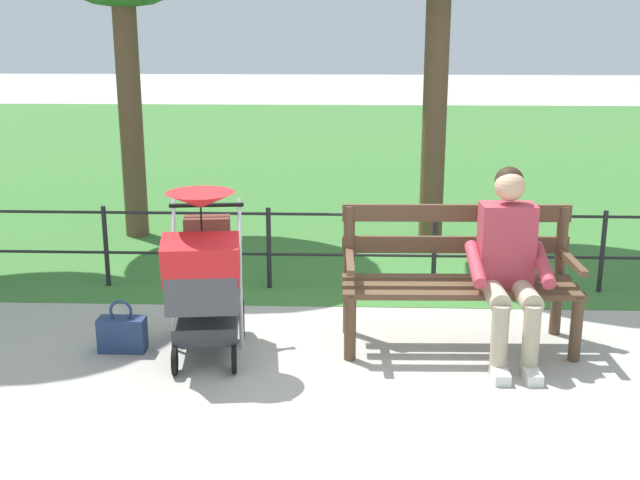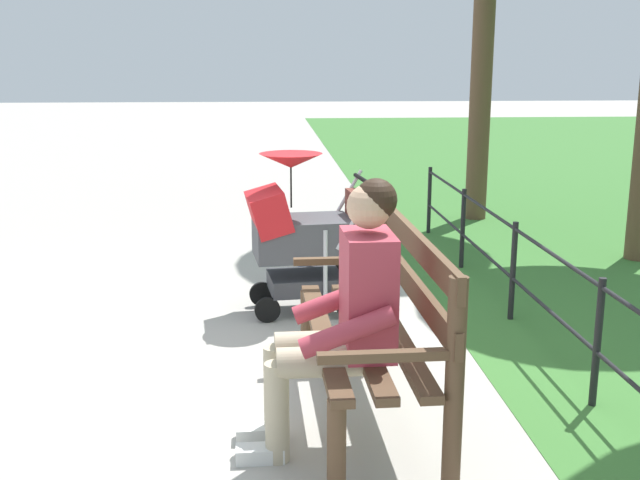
{
  "view_description": "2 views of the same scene",
  "coord_description": "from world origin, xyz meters",
  "px_view_note": "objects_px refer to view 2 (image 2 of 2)",
  "views": [
    {
      "loc": [
        0.01,
        5.19,
        2.19
      ],
      "look_at": [
        0.21,
        0.01,
        0.77
      ],
      "focal_mm": 44.81,
      "sensor_mm": 36.0,
      "label": 1
    },
    {
      "loc": [
        -4.33,
        0.45,
        1.78
      ],
      "look_at": [
        0.17,
        0.13,
        0.72
      ],
      "focal_mm": 43.14,
      "sensor_mm": 36.0,
      "label": 2
    }
  ],
  "objects_px": {
    "stroller": "(302,232)",
    "person_on_bench": "(344,310)",
    "handbag": "(307,272)",
    "park_bench": "(382,318)"
  },
  "relations": [
    {
      "from": "stroller",
      "to": "person_on_bench",
      "type": "bearing_deg",
      "value": -177.26
    },
    {
      "from": "person_on_bench",
      "to": "handbag",
      "type": "relative_size",
      "value": 3.45
    },
    {
      "from": "park_bench",
      "to": "stroller",
      "type": "relative_size",
      "value": 1.4
    },
    {
      "from": "park_bench",
      "to": "stroller",
      "type": "xyz_separation_m",
      "value": [
        1.71,
        0.32,
        0.07
      ]
    },
    {
      "from": "park_bench",
      "to": "stroller",
      "type": "distance_m",
      "value": 1.74
    },
    {
      "from": "park_bench",
      "to": "stroller",
      "type": "bearing_deg",
      "value": 10.58
    },
    {
      "from": "stroller",
      "to": "handbag",
      "type": "bearing_deg",
      "value": -6.65
    },
    {
      "from": "park_bench",
      "to": "person_on_bench",
      "type": "relative_size",
      "value": 1.26
    },
    {
      "from": "park_bench",
      "to": "person_on_bench",
      "type": "xyz_separation_m",
      "value": [
        -0.3,
        0.22,
        0.15
      ]
    },
    {
      "from": "person_on_bench",
      "to": "stroller",
      "type": "bearing_deg",
      "value": 2.74
    }
  ]
}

